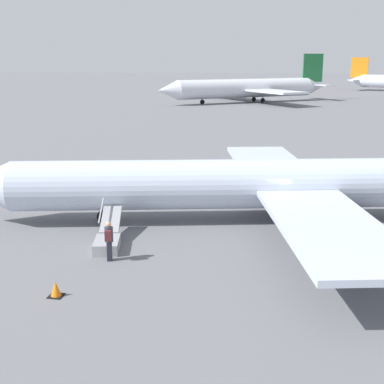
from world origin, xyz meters
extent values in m
plane|color=slate|center=(0.00, 0.00, 0.00)|extent=(600.00, 600.00, 0.00)
cylinder|color=silver|center=(0.00, 0.00, 2.01)|extent=(26.51, 8.80, 2.60)
cube|color=silver|center=(-2.92, 6.39, 1.82)|extent=(6.67, 11.86, 0.26)
cube|color=silver|center=(0.33, -7.01, 1.82)|extent=(6.67, 11.86, 0.26)
cylinder|color=black|center=(8.42, 2.04, 0.32)|extent=(0.66, 0.31, 0.64)
cylinder|color=#2D2D33|center=(8.42, 2.04, 0.74)|extent=(0.12, 0.12, 0.20)
cylinder|color=black|center=(-2.87, 0.51, 0.32)|extent=(0.66, 0.31, 0.64)
cylinder|color=#2D2D33|center=(-2.87, 0.51, 0.74)|extent=(0.12, 0.12, 0.20)
cylinder|color=black|center=(-2.32, -1.76, 0.32)|extent=(0.66, 0.31, 0.64)
cylinder|color=#2D2D33|center=(-2.32, -1.76, 0.74)|extent=(0.12, 0.12, 0.20)
cone|color=silver|center=(-16.63, -127.41, 2.59)|extent=(5.31, 4.77, 3.27)
cube|color=orange|center=(-17.42, -127.05, 6.10)|extent=(4.37, 2.17, 5.35)
cube|color=silver|center=(-16.99, -127.24, 2.92)|extent=(5.67, 9.35, 0.17)
cylinder|color=silver|center=(8.72, -79.00, 2.78)|extent=(25.70, 20.95, 3.59)
cone|color=silver|center=(22.03, -68.74, 2.78)|extent=(5.28, 5.20, 3.52)
cone|color=silver|center=(-4.89, -89.47, 2.78)|extent=(5.85, 5.64, 3.52)
cube|color=#1E6B38|center=(-4.15, -88.90, 6.56)|extent=(4.16, 3.30, 5.75)
cube|color=silver|center=(-4.54, -89.21, 3.14)|extent=(7.85, 9.29, 0.18)
cube|color=silver|center=(2.64, -73.54, 2.52)|extent=(12.16, 13.38, 0.36)
cube|color=silver|center=(12.44, -86.26, 2.52)|extent=(12.16, 13.38, 0.36)
cylinder|color=black|center=(16.36, -73.11, 0.44)|extent=(0.84, 0.72, 0.89)
cylinder|color=gray|center=(16.36, -73.11, 1.03)|extent=(0.16, 0.16, 0.28)
cylinder|color=black|center=(5.38, -79.53, 0.44)|extent=(0.84, 0.72, 0.89)
cylinder|color=gray|center=(5.38, -79.53, 1.03)|extent=(0.16, 0.16, 0.28)
cylinder|color=black|center=(7.35, -82.09, 0.44)|extent=(0.84, 0.72, 0.89)
cylinder|color=gray|center=(7.35, -82.09, 1.03)|extent=(0.16, 0.16, 0.28)
cube|color=#99999E|center=(6.77, 6.01, 0.25)|extent=(1.49, 2.01, 0.50)
cube|color=#99999E|center=(7.24, 4.07, 0.83)|extent=(1.40, 2.38, 0.78)
cube|color=#99999E|center=(7.68, 4.17, 1.33)|extent=(0.58, 2.17, 0.73)
cube|color=#23232D|center=(6.22, 7.19, 0.42)|extent=(0.26, 0.32, 0.85)
cylinder|color=#33384C|center=(6.22, 7.19, 1.18)|extent=(0.36, 0.36, 0.65)
sphere|color=tan|center=(6.22, 7.19, 1.62)|extent=(0.24, 0.24, 0.24)
cube|color=#592323|center=(6.15, 7.45, 1.21)|extent=(0.31, 0.24, 0.44)
cube|color=black|center=(6.93, 10.96, 0.01)|extent=(0.52, 0.52, 0.03)
cone|color=orange|center=(6.93, 10.96, 0.29)|extent=(0.40, 0.40, 0.58)
camera|label=1|loc=(-1.38, 27.61, 8.39)|focal=50.00mm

